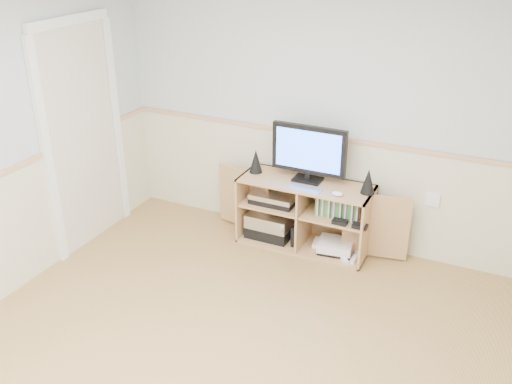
# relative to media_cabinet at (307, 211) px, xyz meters

# --- Properties ---
(room) EXTENTS (4.04, 4.54, 2.54)m
(room) POSITION_rel_media_cabinet_xyz_m (0.03, -1.92, 0.88)
(room) COLOR tan
(room) RESTS_ON ground
(media_cabinet) EXTENTS (1.89, 0.45, 0.65)m
(media_cabinet) POSITION_rel_media_cabinet_xyz_m (0.00, 0.00, 0.00)
(media_cabinet) COLOR tan
(media_cabinet) RESTS_ON floor
(monitor) EXTENTS (0.69, 0.18, 0.52)m
(monitor) POSITION_rel_media_cabinet_xyz_m (0.00, -0.01, 0.60)
(monitor) COLOR black
(monitor) RESTS_ON media_cabinet
(speaker_left) EXTENTS (0.12, 0.12, 0.22)m
(speaker_left) POSITION_rel_media_cabinet_xyz_m (-0.51, -0.03, 0.43)
(speaker_left) COLOR black
(speaker_left) RESTS_ON media_cabinet
(speaker_right) EXTENTS (0.12, 0.12, 0.23)m
(speaker_right) POSITION_rel_media_cabinet_xyz_m (0.56, -0.03, 0.43)
(speaker_right) COLOR black
(speaker_right) RESTS_ON media_cabinet
(keyboard) EXTENTS (0.30, 0.15, 0.01)m
(keyboard) POSITION_rel_media_cabinet_xyz_m (0.05, -0.19, 0.32)
(keyboard) COLOR silver
(keyboard) RESTS_ON media_cabinet
(mouse) EXTENTS (0.10, 0.07, 0.04)m
(mouse) POSITION_rel_media_cabinet_xyz_m (0.34, -0.19, 0.34)
(mouse) COLOR white
(mouse) RESTS_ON media_cabinet
(av_components) EXTENTS (0.51, 0.31, 0.47)m
(av_components) POSITION_rel_media_cabinet_xyz_m (-0.33, -0.06, -0.11)
(av_components) COLOR black
(av_components) RESTS_ON media_cabinet
(game_consoles) EXTENTS (0.46, 0.30, 0.11)m
(game_consoles) POSITION_rel_media_cabinet_xyz_m (0.31, -0.07, -0.26)
(game_consoles) COLOR white
(game_consoles) RESTS_ON media_cabinet
(game_cases) EXTENTS (0.39, 0.14, 0.19)m
(game_cases) POSITION_rel_media_cabinet_xyz_m (0.32, -0.07, 0.15)
(game_cases) COLOR #3F8C3F
(game_cases) RESTS_ON media_cabinet
(wall_outlet) EXTENTS (0.12, 0.03, 0.12)m
(wall_outlet) POSITION_rel_media_cabinet_xyz_m (1.08, 0.18, 0.27)
(wall_outlet) COLOR white
(wall_outlet) RESTS_ON wall_back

